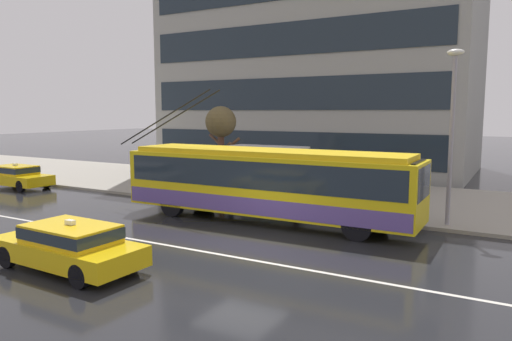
% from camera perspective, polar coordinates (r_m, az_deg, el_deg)
% --- Properties ---
extents(ground_plane, '(160.00, 160.00, 0.00)m').
position_cam_1_polar(ground_plane, '(15.70, -1.87, -8.87)').
color(ground_plane, black).
extents(sidewalk_slab, '(80.00, 10.00, 0.14)m').
position_cam_1_polar(sidewalk_slab, '(24.58, 10.37, -2.99)').
color(sidewalk_slab, gray).
rests_on(sidewalk_slab, ground_plane).
extents(lane_centre_line, '(72.00, 0.14, 0.01)m').
position_cam_1_polar(lane_centre_line, '(14.73, -4.33, -9.96)').
color(lane_centre_line, silver).
rests_on(lane_centre_line, ground_plane).
extents(trolleybus, '(13.27, 2.60, 5.22)m').
position_cam_1_polar(trolleybus, '(18.70, 1.26, -1.37)').
color(trolleybus, yellow).
rests_on(trolleybus, ground_plane).
extents(taxi_far_behind, '(4.34, 1.84, 1.39)m').
position_cam_1_polar(taxi_far_behind, '(30.30, -26.64, -0.54)').
color(taxi_far_behind, yellow).
rests_on(taxi_far_behind, ground_plane).
extents(taxi_oncoming_near, '(4.62, 1.96, 1.39)m').
position_cam_1_polar(taxi_oncoming_near, '(14.16, -21.47, -8.20)').
color(taxi_oncoming_near, yellow).
rests_on(taxi_oncoming_near, ground_plane).
extents(bus_shelter, '(3.84, 1.76, 2.53)m').
position_cam_1_polar(bus_shelter, '(22.97, 1.43, 1.40)').
color(bus_shelter, gray).
rests_on(bus_shelter, sidewalk_slab).
extents(pedestrian_at_shelter, '(1.41, 1.41, 2.02)m').
position_cam_1_polar(pedestrian_at_shelter, '(21.74, 12.21, 0.18)').
color(pedestrian_at_shelter, navy).
rests_on(pedestrian_at_shelter, sidewalk_slab).
extents(pedestrian_approaching_curb, '(1.20, 1.20, 1.97)m').
position_cam_1_polar(pedestrian_approaching_curb, '(23.56, -2.98, 0.71)').
color(pedestrian_approaching_curb, '#46484E').
rests_on(pedestrian_approaching_curb, sidewalk_slab).
extents(pedestrian_walking_past, '(1.25, 1.25, 1.96)m').
position_cam_1_polar(pedestrian_walking_past, '(21.61, 4.70, 0.01)').
color(pedestrian_walking_past, black).
rests_on(pedestrian_walking_past, sidewalk_slab).
extents(street_lamp, '(0.60, 0.32, 6.38)m').
position_cam_1_polar(street_lamp, '(18.76, 22.38, 5.38)').
color(street_lamp, gray).
rests_on(street_lamp, sidewalk_slab).
extents(street_tree_bare, '(2.10, 1.65, 4.46)m').
position_cam_1_polar(street_tree_bare, '(25.57, -4.22, 5.42)').
color(street_tree_bare, brown).
rests_on(street_tree_bare, sidewalk_slab).
extents(office_tower_corner_left, '(22.52, 12.25, 25.19)m').
position_cam_1_polar(office_tower_corner_left, '(38.19, 7.69, 19.54)').
color(office_tower_corner_left, '#969791').
rests_on(office_tower_corner_left, ground_plane).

